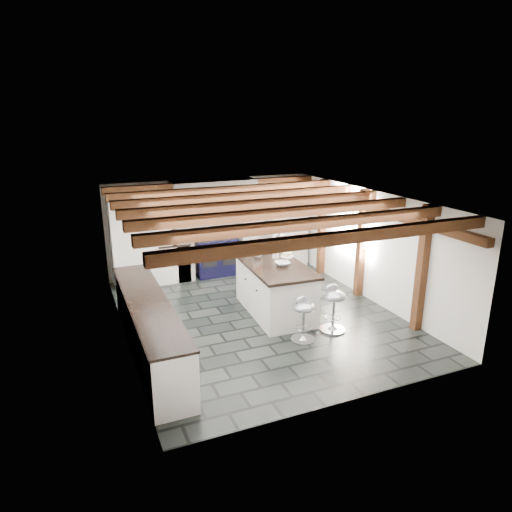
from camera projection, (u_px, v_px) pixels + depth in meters
name	position (u px, v px, depth m)	size (l,w,h in m)	color
ground	(259.00, 316.00, 8.85)	(6.00, 6.00, 0.00)	black
room_shell	(206.00, 248.00, 9.56)	(6.00, 6.03, 6.00)	white
range_cooker	(216.00, 256.00, 11.07)	(1.00, 0.63, 0.99)	black
kitchen_island	(275.00, 288.00, 8.89)	(1.16, 2.08, 1.34)	white
bar_stool_near	(333.00, 303.00, 8.12)	(0.46, 0.46, 0.86)	silver
bar_stool_far	(303.00, 314.00, 7.77)	(0.49, 0.49, 0.79)	silver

